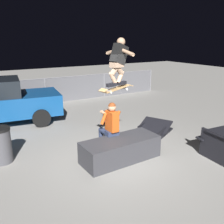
% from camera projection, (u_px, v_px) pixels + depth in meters
% --- Properties ---
extents(ground_plane, '(40.00, 40.00, 0.00)m').
position_uv_depth(ground_plane, '(118.00, 158.00, 6.18)').
color(ground_plane, gray).
extents(ledge_box_main, '(1.95, 0.85, 0.54)m').
position_uv_depth(ledge_box_main, '(121.00, 149.00, 6.02)').
color(ledge_box_main, '#38383D').
rests_on(ledge_box_main, ground).
extents(person_sitting_on_ledge, '(0.59, 0.76, 1.37)m').
position_uv_depth(person_sitting_on_ledge, '(110.00, 125.00, 6.22)').
color(person_sitting_on_ledge, '#2D3856').
rests_on(person_sitting_on_ledge, ground).
extents(skateboard, '(1.04, 0.44, 0.13)m').
position_uv_depth(skateboard, '(117.00, 88.00, 6.04)').
color(skateboard, '#AD8451').
extents(skater_airborne, '(0.64, 0.88, 1.12)m').
position_uv_depth(skater_airborne, '(118.00, 60.00, 5.89)').
color(skater_airborne, black).
extents(kicker_ramp, '(1.38, 1.32, 0.40)m').
position_uv_depth(kicker_ramp, '(153.00, 130.00, 7.88)').
color(kicker_ramp, black).
rests_on(kicker_ramp, ground).
extents(trash_bin, '(0.49, 0.49, 0.87)m').
position_uv_depth(trash_bin, '(1.00, 145.00, 5.85)').
color(trash_bin, '#47474C').
rests_on(trash_bin, ground).
extents(fence_back, '(12.05, 0.05, 1.17)m').
position_uv_depth(fence_back, '(45.00, 90.00, 11.08)').
color(fence_back, slate).
rests_on(fence_back, ground).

